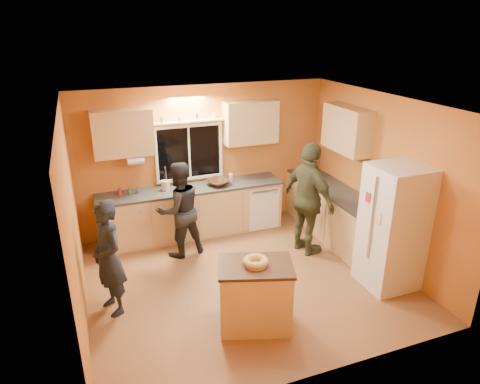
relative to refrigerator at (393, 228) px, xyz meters
name	(u,v)px	position (x,y,z in m)	size (l,w,h in m)	color
ground	(246,279)	(-1.89, 0.80, -0.90)	(4.50, 4.50, 0.00)	brown
room_shell	(244,167)	(-1.77, 1.21, 0.72)	(4.54, 4.04, 2.61)	#CC7C34
back_counter	(212,208)	(-1.88, 2.50, -0.45)	(4.23, 0.62, 0.90)	tan
right_counter	(342,219)	(0.06, 1.30, -0.45)	(0.62, 1.84, 0.90)	tan
refrigerator	(393,228)	(0.00, 0.00, 0.00)	(0.72, 0.70, 1.80)	silver
island	(255,295)	(-2.16, -0.19, -0.46)	(1.04, 0.86, 0.87)	tan
bundt_pastry	(256,262)	(-2.16, -0.19, 0.01)	(0.31, 0.31, 0.09)	tan
person_left	(108,258)	(-3.79, 0.75, -0.12)	(0.57, 0.37, 1.56)	black
person_center	(179,210)	(-2.61, 1.90, -0.11)	(0.77, 0.60, 1.58)	black
person_right	(309,200)	(-0.64, 1.24, 0.03)	(1.09, 0.45, 1.86)	#343823
mixing_bowl	(218,182)	(-1.77, 2.46, 0.05)	(0.40, 0.40, 0.10)	#322010
utensil_crock	(166,185)	(-2.68, 2.54, 0.09)	(0.14, 0.14, 0.17)	beige
potted_plant	(375,201)	(0.12, 0.60, 0.15)	(0.27, 0.23, 0.30)	gray
red_box	(316,178)	(-0.01, 2.10, 0.04)	(0.16, 0.12, 0.07)	red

